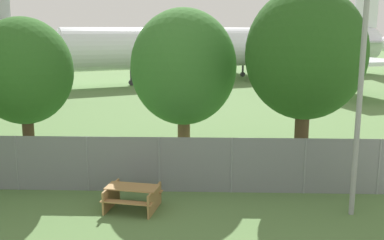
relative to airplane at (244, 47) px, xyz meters
name	(u,v)px	position (x,y,z in m)	size (l,w,h in m)	color
perimeter_fence	(231,165)	(-3.23, -36.97, -2.70)	(56.07, 0.07, 1.99)	gray
airplane	(244,47)	(0.00, 0.00, 0.00)	(45.97, 38.17, 12.32)	white
picnic_bench_near_cabin	(133,195)	(-6.46, -38.59, -3.22)	(1.87, 1.66, 0.76)	#A37A47
tree_near_hangar	(184,67)	(-5.10, -33.28, 0.42)	(4.43, 4.43, 6.57)	brown
tree_left_of_cabin	(305,55)	(-0.53, -35.45, 1.07)	(4.39, 4.39, 7.21)	#4C3823
tree_far_right	(24,72)	(-10.91, -35.67, 0.44)	(3.61, 3.61, 6.14)	#4C3823
light_mast	(363,53)	(0.43, -38.76, 1.30)	(0.44, 0.44, 8.24)	#99999E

